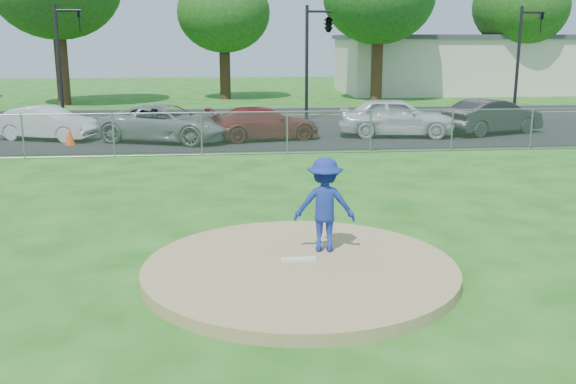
% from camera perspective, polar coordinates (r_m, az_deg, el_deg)
% --- Properties ---
extents(ground, '(120.00, 120.00, 0.00)m').
position_cam_1_polar(ground, '(20.76, -2.26, 2.41)').
color(ground, '#195512').
rests_on(ground, ground).
extents(pitchers_mound, '(5.40, 5.40, 0.20)m').
position_cam_1_polar(pitchers_mound, '(11.11, 1.06, -6.91)').
color(pitchers_mound, '#9A8254').
rests_on(pitchers_mound, ground).
extents(pitching_rubber, '(0.60, 0.15, 0.04)m').
position_cam_1_polar(pitching_rubber, '(11.25, 0.94, -5.99)').
color(pitching_rubber, white).
rests_on(pitching_rubber, pitchers_mound).
extents(chain_link_fence, '(40.00, 0.06, 1.50)m').
position_cam_1_polar(chain_link_fence, '(22.60, -2.61, 5.23)').
color(chain_link_fence, gray).
rests_on(chain_link_fence, ground).
extents(parking_lot, '(50.00, 8.00, 0.01)m').
position_cam_1_polar(parking_lot, '(27.16, -3.15, 5.02)').
color(parking_lot, black).
rests_on(parking_lot, ground).
extents(street, '(60.00, 7.00, 0.01)m').
position_cam_1_polar(street, '(34.59, -3.76, 6.81)').
color(street, black).
rests_on(street, ground).
extents(commercial_building, '(16.40, 9.40, 4.30)m').
position_cam_1_polar(commercial_building, '(51.36, 14.04, 11.01)').
color(commercial_building, beige).
rests_on(commercial_building, ground).
extents(tree_center, '(6.16, 6.16, 9.84)m').
position_cam_1_polar(tree_center, '(44.41, -5.76, 16.58)').
color(tree_center, '#351F13').
rests_on(tree_center, ground).
extents(traffic_signal_left, '(1.28, 0.20, 5.60)m').
position_cam_1_polar(traffic_signal_left, '(33.20, -19.34, 11.64)').
color(traffic_signal_left, black).
rests_on(traffic_signal_left, ground).
extents(traffic_signal_center, '(1.42, 2.48, 5.60)m').
position_cam_1_polar(traffic_signal_center, '(32.77, 3.43, 14.52)').
color(traffic_signal_center, black).
rests_on(traffic_signal_center, ground).
extents(traffic_signal_right, '(1.28, 0.20, 5.60)m').
position_cam_1_polar(traffic_signal_right, '(35.87, 20.17, 11.65)').
color(traffic_signal_right, black).
rests_on(traffic_signal_right, ground).
extents(pitcher, '(1.19, 0.79, 1.71)m').
position_cam_1_polar(pitcher, '(11.56, 3.28, -1.14)').
color(pitcher, navy).
rests_on(pitcher, pitchers_mound).
extents(traffic_cone, '(0.37, 0.37, 0.72)m').
position_cam_1_polar(traffic_cone, '(25.98, -18.83, 4.75)').
color(traffic_cone, '#FF510D').
rests_on(traffic_cone, parking_lot).
extents(parked_car_white, '(4.31, 2.70, 1.34)m').
position_cam_1_polar(parked_car_white, '(27.70, -20.64, 5.76)').
color(parked_car_white, silver).
rests_on(parked_car_white, parking_lot).
extents(parked_car_gray, '(5.71, 4.05, 1.44)m').
position_cam_1_polar(parked_car_gray, '(25.94, -10.74, 6.03)').
color(parked_car_gray, gray).
rests_on(parked_car_gray, parking_lot).
extents(parked_car_darkred, '(4.82, 2.75, 1.32)m').
position_cam_1_polar(parked_car_darkred, '(26.01, -2.16, 6.13)').
color(parked_car_darkred, maroon).
rests_on(parked_car_darkred, parking_lot).
extents(parked_car_pearl, '(5.01, 2.68, 1.62)m').
position_cam_1_polar(parked_car_pearl, '(27.22, 9.60, 6.60)').
color(parked_car_pearl, silver).
rests_on(parked_car_pearl, parking_lot).
extents(parked_car_charcoal, '(4.75, 3.11, 1.48)m').
position_cam_1_polar(parked_car_charcoal, '(29.00, 17.75, 6.42)').
color(parked_car_charcoal, black).
rests_on(parked_car_charcoal, parking_lot).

